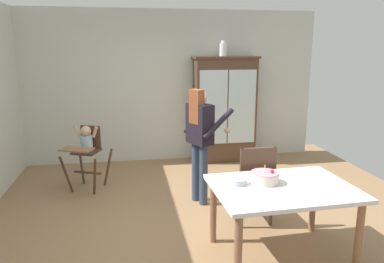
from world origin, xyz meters
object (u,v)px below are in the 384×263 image
high_chair_with_toddler (86,146)px  birthday_cake (265,177)px  dining_table (282,195)px  serving_bowl (238,181)px  china_cabinet (225,109)px  ceramic_vase (223,49)px  dining_chair_far_side (255,179)px  adult_person (200,132)px

high_chair_with_toddler → birthday_cake: (1.92, -2.06, 0.14)m
dining_table → serving_bowl: size_ratio=7.67×
china_cabinet → ceramic_vase: bearing=175.1°
high_chair_with_toddler → dining_table: bearing=-24.5°
dining_table → serving_bowl: serving_bowl is taller
ceramic_vase → high_chair_with_toddler: 2.87m
ceramic_vase → birthday_cake: (-0.37, -3.12, -1.22)m
ceramic_vase → serving_bowl: bearing=-101.6°
high_chair_with_toddler → dining_table: 3.00m
ceramic_vase → birthday_cake: size_ratio=0.96×
ceramic_vase → birthday_cake: ceramic_vase is taller
dining_chair_far_side → high_chair_with_toddler: bearing=-35.7°
serving_bowl → ceramic_vase: bearing=78.4°
china_cabinet → ceramic_vase: size_ratio=7.02×
ceramic_vase → dining_table: ceramic_vase is taller
ceramic_vase → dining_table: bearing=-94.0°
china_cabinet → birthday_cake: china_cabinet is taller
ceramic_vase → adult_person: ceramic_vase is taller
china_cabinet → dining_table: (-0.27, -3.24, -0.31)m
high_chair_with_toddler → adult_person: (1.53, -0.75, 0.31)m
high_chair_with_toddler → adult_person: bearing=-4.0°
china_cabinet → dining_chair_far_side: china_cabinet is taller
high_chair_with_toddler → birthday_cake: bearing=-24.9°
birthday_cake → ceramic_vase: bearing=83.2°
china_cabinet → high_chair_with_toddler: (-2.34, -1.06, -0.30)m
high_chair_with_toddler → birthday_cake: 2.82m
china_cabinet → adult_person: 1.98m
high_chair_with_toddler → birthday_cake: size_ratio=3.39×
high_chair_with_toddler → adult_person: 1.73m
adult_person → dining_table: bearing=174.3°
birthday_cake → serving_bowl: bearing=177.1°
dining_chair_far_side → dining_table: bearing=92.8°
dining_table → serving_bowl: 0.45m
china_cabinet → adult_person: (-0.81, -1.81, 0.01)m
adult_person → birthday_cake: adult_person is taller
china_cabinet → serving_bowl: china_cabinet is taller
dining_table → birthday_cake: size_ratio=4.93×
adult_person → dining_chair_far_side: bearing=-171.4°
dining_table → high_chair_with_toddler: bearing=133.4°
dining_chair_far_side → china_cabinet: bearing=-96.6°
high_chair_with_toddler → dining_chair_far_side: bearing=-13.9°
serving_bowl → birthday_cake: bearing=-2.9°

